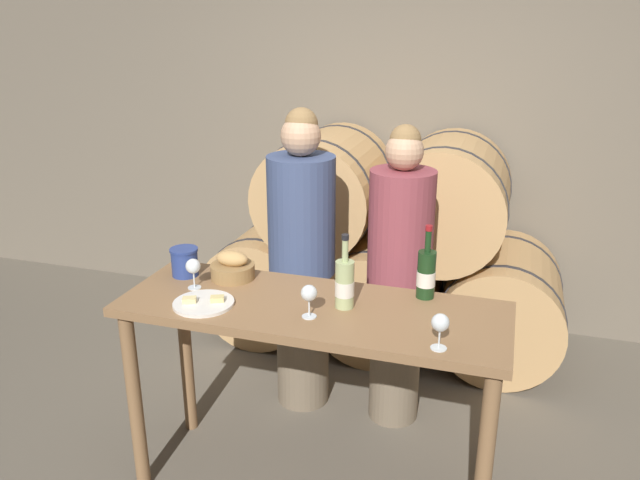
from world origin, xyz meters
TOP-DOWN VIEW (x-y plane):
  - stone_wall_back at (0.00, 2.02)m, footprint 10.00×0.12m
  - barrel_stack at (-0.00, 1.47)m, footprint 2.28×0.84m
  - tasting_table at (0.00, 0.00)m, footprint 1.63×0.58m
  - person_left at (-0.27, 0.67)m, footprint 0.35×0.35m
  - person_right at (0.25, 0.67)m, footprint 0.33×0.33m
  - wine_bottle_red at (0.44, 0.22)m, footprint 0.08×0.08m
  - wine_bottle_white at (0.13, 0.03)m, footprint 0.08×0.08m
  - blue_crock at (-0.66, 0.13)m, footprint 0.13×0.13m
  - bread_basket at (-0.44, 0.17)m, footprint 0.20×0.20m
  - cheese_plate at (-0.43, -0.13)m, footprint 0.26×0.26m
  - wine_glass_far_left at (-0.55, 0.01)m, footprint 0.07×0.07m
  - wine_glass_left at (0.02, -0.11)m, footprint 0.07×0.07m
  - wine_glass_center at (0.55, -0.21)m, footprint 0.07×0.07m

SIDE VIEW (x-z plane):
  - barrel_stack at x=0.00m, z-range -0.07..1.33m
  - tasting_table at x=0.00m, z-range 0.32..1.24m
  - person_right at x=0.25m, z-range 0.01..1.61m
  - person_left at x=-0.27m, z-range 0.01..1.66m
  - cheese_plate at x=-0.43m, z-range 0.92..0.96m
  - bread_basket at x=-0.44m, z-range 0.91..1.04m
  - blue_crock at x=-0.66m, z-range 0.93..1.07m
  - wine_glass_far_left at x=-0.55m, z-range 0.96..1.10m
  - wine_glass_left at x=0.02m, z-range 0.96..1.10m
  - wine_glass_center at x=0.55m, z-range 0.96..1.10m
  - wine_bottle_white at x=0.13m, z-range 0.87..1.19m
  - wine_bottle_red at x=0.44m, z-range 0.87..1.20m
  - stone_wall_back at x=0.00m, z-range 0.00..3.20m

